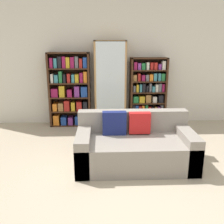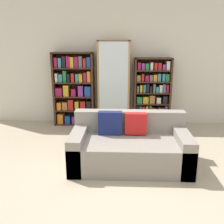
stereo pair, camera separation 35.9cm
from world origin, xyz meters
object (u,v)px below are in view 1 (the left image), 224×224
(bookshelf_right, at_px, (148,92))
(wine_bottle, at_px, (134,129))
(bookshelf_left, at_px, (70,90))
(couch, at_px, (134,146))
(display_cabinet, at_px, (110,84))

(bookshelf_right, distance_m, wine_bottle, 1.04)
(wine_bottle, bearing_deg, bookshelf_left, 149.16)
(couch, distance_m, wine_bottle, 1.13)
(bookshelf_left, height_order, display_cabinet, display_cabinet)
(bookshelf_left, bearing_deg, wine_bottle, -30.84)
(couch, height_order, bookshelf_right, bookshelf_right)
(couch, xyz_separation_m, bookshelf_right, (0.53, 1.89, 0.45))
(couch, xyz_separation_m, bookshelf_left, (-1.17, 1.89, 0.51))
(couch, bearing_deg, display_cabinet, 99.11)
(bookshelf_left, relative_size, bookshelf_right, 1.08)
(couch, distance_m, bookshelf_left, 2.28)
(couch, distance_m, display_cabinet, 2.00)
(bookshelf_left, bearing_deg, couch, -58.28)
(display_cabinet, relative_size, bookshelf_right, 1.24)
(display_cabinet, height_order, bookshelf_right, display_cabinet)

